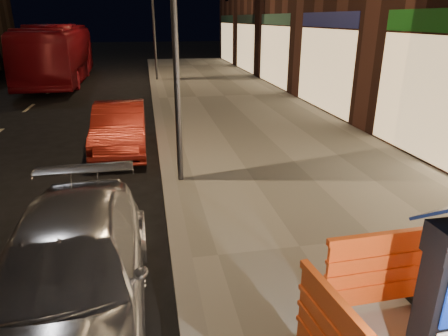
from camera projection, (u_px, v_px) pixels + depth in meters
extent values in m
plane|color=black|center=(182.00, 268.00, 5.70)|extent=(120.00, 120.00, 0.00)
cube|color=gray|center=(375.00, 242.00, 6.21)|extent=(6.00, 60.00, 0.15)
cube|color=slate|center=(182.00, 263.00, 5.68)|extent=(0.30, 60.00, 0.15)
cube|color=black|center=(441.00, 297.00, 3.50)|extent=(0.62, 0.62, 1.80)
cube|color=#FD5A1C|center=(376.00, 272.00, 4.51)|extent=(1.31, 0.57, 1.01)
imported|color=silver|center=(77.00, 320.00, 4.71)|extent=(1.84, 4.36, 1.25)
imported|color=maroon|center=(122.00, 150.00, 10.80)|extent=(1.33, 3.77, 1.24)
imported|color=maroon|center=(62.00, 82.00, 22.26)|extent=(2.88, 11.04, 3.06)
cylinder|color=#3F3F44|center=(175.00, 29.00, 7.40)|extent=(0.12, 0.12, 6.00)
cylinder|color=#3F3F44|center=(154.00, 22.00, 21.19)|extent=(0.12, 0.12, 6.00)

